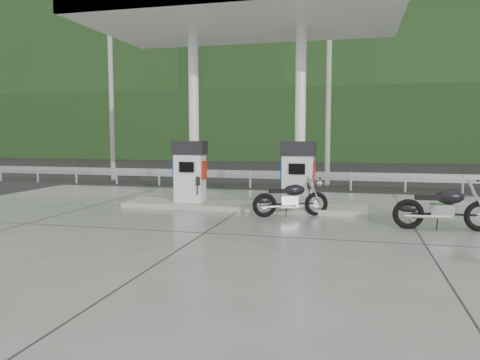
% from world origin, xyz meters
% --- Properties ---
extents(ground, '(160.00, 160.00, 0.00)m').
position_xyz_m(ground, '(0.00, 0.00, 0.00)').
color(ground, black).
rests_on(ground, ground).
extents(forecourt_apron, '(18.00, 14.00, 0.02)m').
position_xyz_m(forecourt_apron, '(0.00, 0.00, 0.01)').
color(forecourt_apron, slate).
rests_on(forecourt_apron, ground).
extents(pump_island, '(7.00, 1.40, 0.15)m').
position_xyz_m(pump_island, '(0.00, 2.50, 0.10)').
color(pump_island, '#98968D').
rests_on(pump_island, forecourt_apron).
extents(gas_pump_left, '(0.95, 0.55, 1.80)m').
position_xyz_m(gas_pump_left, '(-1.60, 2.50, 1.07)').
color(gas_pump_left, silver).
rests_on(gas_pump_left, pump_island).
extents(gas_pump_right, '(0.95, 0.55, 1.80)m').
position_xyz_m(gas_pump_right, '(1.60, 2.50, 1.07)').
color(gas_pump_right, silver).
rests_on(gas_pump_right, pump_island).
extents(canopy_column_left, '(0.30, 0.30, 5.00)m').
position_xyz_m(canopy_column_left, '(-1.60, 2.90, 2.67)').
color(canopy_column_left, white).
rests_on(canopy_column_left, pump_island).
extents(canopy_column_right, '(0.30, 0.30, 5.00)m').
position_xyz_m(canopy_column_right, '(1.60, 2.90, 2.67)').
color(canopy_column_right, white).
rests_on(canopy_column_right, pump_island).
extents(canopy_roof, '(8.50, 5.00, 0.40)m').
position_xyz_m(canopy_roof, '(0.00, 2.50, 5.37)').
color(canopy_roof, white).
rests_on(canopy_roof, canopy_column_left).
extents(guardrail, '(26.00, 0.16, 1.42)m').
position_xyz_m(guardrail, '(0.00, 8.00, 0.71)').
color(guardrail, '#AEB2B6').
rests_on(guardrail, ground).
extents(road, '(60.00, 7.00, 0.01)m').
position_xyz_m(road, '(0.00, 11.50, 0.00)').
color(road, black).
rests_on(road, ground).
extents(utility_pole_a, '(0.22, 0.22, 8.00)m').
position_xyz_m(utility_pole_a, '(-8.00, 9.50, 4.00)').
color(utility_pole_a, gray).
rests_on(utility_pole_a, ground).
extents(utility_pole_b, '(0.22, 0.22, 8.00)m').
position_xyz_m(utility_pole_b, '(2.00, 9.50, 4.00)').
color(utility_pole_b, gray).
rests_on(utility_pole_b, ground).
extents(tree_band, '(80.00, 6.00, 6.00)m').
position_xyz_m(tree_band, '(0.00, 30.00, 3.00)').
color(tree_band, black).
rests_on(tree_band, ground).
extents(forested_hills, '(100.00, 40.00, 140.00)m').
position_xyz_m(forested_hills, '(0.00, 60.00, 0.00)').
color(forested_hills, black).
rests_on(forested_hills, ground).
extents(motorcycle_left, '(1.98, 1.30, 0.90)m').
position_xyz_m(motorcycle_left, '(1.53, 1.56, 0.47)').
color(motorcycle_left, black).
rests_on(motorcycle_left, forecourt_apron).
extents(motorcycle_right, '(2.09, 0.75, 0.97)m').
position_xyz_m(motorcycle_right, '(5.10, 0.61, 0.51)').
color(motorcycle_right, black).
rests_on(motorcycle_right, forecourt_apron).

